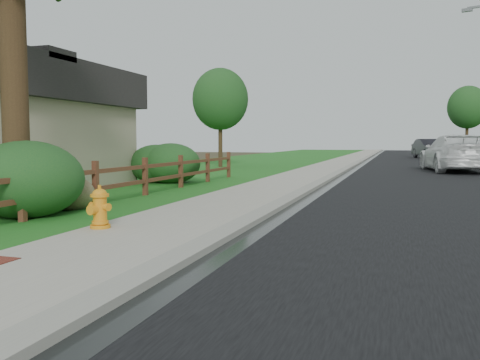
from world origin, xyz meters
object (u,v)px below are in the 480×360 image
(fire_hydrant, at_px, (100,208))
(ranch_fence, at_px, (123,178))
(dark_car_mid, at_px, (456,151))
(white_suv, at_px, (455,153))

(fire_hydrant, bearing_deg, ranch_fence, 115.48)
(ranch_fence, distance_m, fire_hydrant, 4.42)
(fire_hydrant, bearing_deg, dark_car_mid, 75.30)
(ranch_fence, height_order, dark_car_mid, dark_car_mid)
(dark_car_mid, bearing_deg, fire_hydrant, 66.60)
(ranch_fence, xyz_separation_m, fire_hydrant, (1.90, -3.98, -0.18))
(fire_hydrant, height_order, white_suv, white_suv)
(dark_car_mid, bearing_deg, white_suv, 75.23)
(ranch_fence, relative_size, dark_car_mid, 3.85)
(fire_hydrant, distance_m, dark_car_mid, 35.09)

